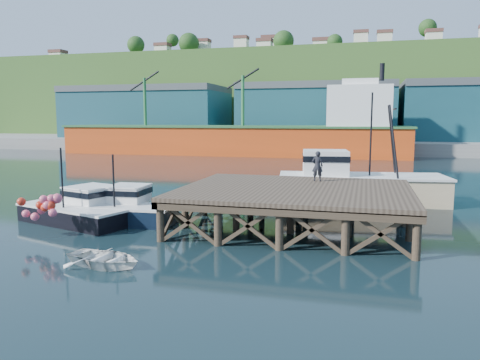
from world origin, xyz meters
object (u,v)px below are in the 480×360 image
(dinghy, at_px, (105,258))
(dockworker, at_px, (317,166))
(boat_black, at_px, (78,209))
(trawler, at_px, (358,180))
(boat_navy, at_px, (122,208))

(dinghy, distance_m, dockworker, 13.97)
(boat_black, xyz_separation_m, trawler, (14.93, 10.56, 0.77))
(trawler, relative_size, dockworker, 6.58)
(boat_navy, height_order, boat_black, boat_black)
(boat_navy, distance_m, trawler, 16.00)
(boat_black, relative_size, trawler, 0.62)
(dinghy, bearing_deg, dockworker, -20.55)
(trawler, bearing_deg, dinghy, -127.00)
(trawler, bearing_deg, boat_black, -153.10)
(boat_navy, height_order, dinghy, boat_navy)
(dockworker, bearing_deg, trawler, -121.22)
(dinghy, bearing_deg, boat_navy, 34.74)
(boat_black, distance_m, dockworker, 13.86)
(boat_navy, bearing_deg, boat_black, -162.98)
(boat_navy, bearing_deg, trawler, 35.46)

